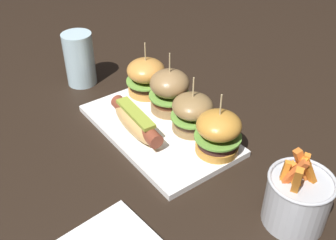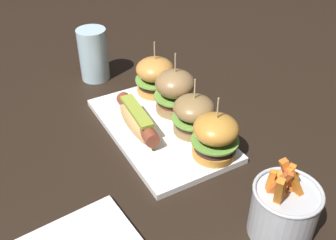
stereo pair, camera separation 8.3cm
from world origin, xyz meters
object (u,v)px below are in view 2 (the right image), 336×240
at_px(fries_bucket, 283,210).
at_px(slider_far_left, 155,75).
at_px(slider_center_left, 175,91).
at_px(water_glass, 94,54).
at_px(slider_far_right, 215,136).
at_px(slider_center_right, 194,114).
at_px(platter_main, 160,129).
at_px(hot_dog, 137,119).

bearing_deg(fries_bucket, slider_far_left, 177.74).
relative_size(slider_center_left, water_glass, 1.05).
bearing_deg(slider_far_right, slider_center_left, 176.23).
xyz_separation_m(slider_center_left, slider_center_right, (0.09, -0.01, -0.01)).
bearing_deg(slider_far_right, slider_center_right, 176.19).
relative_size(platter_main, slider_far_right, 2.68).
xyz_separation_m(slider_center_left, fries_bucket, (0.38, -0.02, -0.01)).
bearing_deg(fries_bucket, slider_center_right, 177.20).
xyz_separation_m(hot_dog, fries_bucket, (0.36, 0.09, 0.01)).
xyz_separation_m(slider_far_right, fries_bucket, (0.20, -0.01, -0.01)).
bearing_deg(water_glass, fries_bucket, 7.02).
relative_size(hot_dog, slider_far_right, 1.34).
distance_m(slider_far_right, fries_bucket, 0.20).
bearing_deg(hot_dog, fries_bucket, 14.21).
relative_size(slider_center_right, water_glass, 0.93).
bearing_deg(slider_center_right, slider_far_left, 178.58).
bearing_deg(hot_dog, slider_far_left, 137.97).
height_order(slider_far_left, water_glass, slider_far_left).
distance_m(hot_dog, slider_center_right, 0.12).
relative_size(slider_center_left, slider_far_right, 1.08).
xyz_separation_m(slider_center_left, water_glass, (-0.26, -0.10, 0.00)).
relative_size(slider_center_right, fries_bucket, 0.87).
bearing_deg(fries_bucket, platter_main, -172.98).
height_order(fries_bucket, water_glass, fries_bucket).
height_order(slider_center_right, water_glass, slider_center_right).
distance_m(hot_dog, water_glass, 0.29).
height_order(hot_dog, fries_bucket, fries_bucket).
bearing_deg(slider_far_right, platter_main, -159.80).
distance_m(platter_main, hot_dog, 0.06).
xyz_separation_m(slider_center_left, slider_far_right, (0.18, -0.01, -0.01)).
xyz_separation_m(platter_main, fries_bucket, (0.34, 0.04, 0.05)).
height_order(platter_main, water_glass, water_glass).
xyz_separation_m(slider_center_right, slider_far_right, (0.09, -0.01, 0.00)).
bearing_deg(slider_far_right, fries_bucket, -2.36).
bearing_deg(slider_center_left, slider_far_right, -3.77).
bearing_deg(slider_far_left, slider_center_left, 0.76).
height_order(platter_main, slider_far_left, slider_far_left).
relative_size(slider_far_right, fries_bucket, 0.91).
bearing_deg(hot_dog, slider_far_right, 32.91).
bearing_deg(slider_far_right, hot_dog, -147.09).
height_order(slider_center_left, slider_far_right, slider_center_left).
bearing_deg(slider_center_left, platter_main, -56.34).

